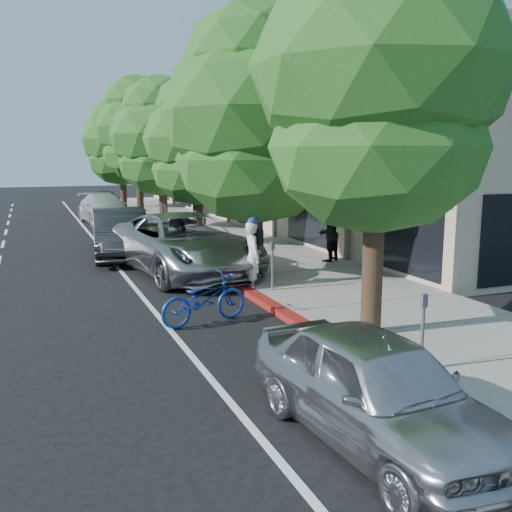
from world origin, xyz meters
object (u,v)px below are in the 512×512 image
street_tree_1 (256,116)px  pedestrian (328,233)px  street_tree_2 (197,141)px  near_car_a (377,389)px  street_tree_5 (122,141)px  bicycle (204,299)px  dark_suv_far (104,202)px  cyclist (253,257)px  white_pickup (104,209)px  street_tree_3 (161,137)px  silver_suv (184,244)px  street_tree_4 (138,130)px  street_tree_0 (379,76)px  dark_sedan (120,233)px

street_tree_1 → pedestrian: street_tree_1 is taller
street_tree_2 → near_car_a: (-2.20, -15.50, -3.38)m
street_tree_1 → street_tree_5: size_ratio=1.02×
near_car_a → street_tree_2: bearing=77.8°
bicycle → dark_suv_far: (1.03, 24.84, 0.21)m
near_car_a → cyclist: bearing=75.0°
street_tree_1 → white_pickup: street_tree_1 is taller
street_tree_3 → near_car_a: bearing=-95.8°
street_tree_3 → white_pickup: bearing=119.6°
bicycle → dark_suv_far: 24.86m
street_tree_3 → silver_suv: 11.20m
street_tree_4 → white_pickup: 5.20m
street_tree_0 → white_pickup: (-2.29, 22.03, -4.21)m
street_tree_5 → street_tree_3: bearing=-90.0°
dark_sedan → cyclist: bearing=-64.0°
street_tree_0 → street_tree_5: street_tree_0 is taller
bicycle → white_pickup: 19.78m
street_tree_5 → pedestrian: street_tree_5 is taller
street_tree_3 → bicycle: (-2.70, -15.75, -3.87)m
cyclist → dark_sedan: (-2.45, 6.55, -0.08)m
pedestrian → street_tree_1: bearing=-11.7°
cyclist → street_tree_0: bearing=-167.1°
silver_suv → pedestrian: (4.67, -0.44, 0.16)m
dark_sedan → dark_suv_far: size_ratio=1.19×
street_tree_3 → silver_suv: (-1.74, -10.50, -3.49)m
street_tree_1 → bicycle: size_ratio=3.79×
cyclist → dark_sedan: bearing=25.5°
dark_sedan → bicycle: bearing=-82.0°
street_tree_5 → white_pickup: size_ratio=1.43×
bicycle → street_tree_1: bearing=-49.8°
dark_sedan → pedestrian: (6.03, -4.11, 0.22)m
near_car_a → pedestrian: size_ratio=2.26×
white_pickup → street_tree_0: bearing=-88.7°
bicycle → near_car_a: bearing=171.0°
street_tree_0 → cyclist: street_tree_0 is taller
bicycle → pedestrian: pedestrian is taller
street_tree_2 → near_car_a: 16.02m
street_tree_0 → near_car_a: 5.94m
street_tree_1 → silver_suv: street_tree_1 is taller
white_pickup → dark_sedan: bearing=-98.9°
silver_suv → dark_suv_far: silver_suv is taller
street_tree_3 → pedestrian: street_tree_3 is taller
street_tree_2 → street_tree_5: 18.00m
bicycle → dark_sedan: bearing=-11.5°
street_tree_2 → dark_sedan: bearing=-164.9°
bicycle → pedestrian: size_ratio=1.10×
bicycle → white_pickup: bearing=-15.2°
street_tree_0 → pedestrian: bearing=67.4°
street_tree_5 → dark_suv_far: size_ratio=1.72×
dark_sedan → street_tree_3: bearing=71.1°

